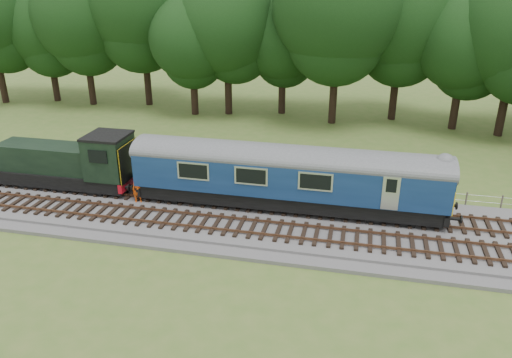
# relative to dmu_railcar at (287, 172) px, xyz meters

# --- Properties ---
(ground) EXTENTS (120.00, 120.00, 0.00)m
(ground) POSITION_rel_dmu_railcar_xyz_m (-3.45, -1.40, -2.61)
(ground) COLOR #476A27
(ground) RESTS_ON ground
(ballast) EXTENTS (70.00, 7.00, 0.35)m
(ballast) POSITION_rel_dmu_railcar_xyz_m (-3.45, -1.40, -2.43)
(ballast) COLOR #4C4C4F
(ballast) RESTS_ON ground
(track_north) EXTENTS (67.20, 2.40, 0.21)m
(track_north) POSITION_rel_dmu_railcar_xyz_m (-3.45, -0.00, -2.19)
(track_north) COLOR black
(track_north) RESTS_ON ballast
(track_south) EXTENTS (67.20, 2.40, 0.21)m
(track_south) POSITION_rel_dmu_railcar_xyz_m (-3.45, -3.00, -2.19)
(track_south) COLOR black
(track_south) RESTS_ON ballast
(fence) EXTENTS (64.00, 0.12, 1.00)m
(fence) POSITION_rel_dmu_railcar_xyz_m (-3.45, 3.10, -2.61)
(fence) COLOR #6B6054
(fence) RESTS_ON ground
(tree_line) EXTENTS (70.00, 8.00, 18.00)m
(tree_line) POSITION_rel_dmu_railcar_xyz_m (-3.45, 20.60, -2.61)
(tree_line) COLOR black
(tree_line) RESTS_ON ground
(dmu_railcar) EXTENTS (18.05, 2.86, 3.88)m
(dmu_railcar) POSITION_rel_dmu_railcar_xyz_m (0.00, 0.00, 0.00)
(dmu_railcar) COLOR black
(dmu_railcar) RESTS_ON ground
(shunter_loco) EXTENTS (8.91, 2.60, 3.38)m
(shunter_loco) POSITION_rel_dmu_railcar_xyz_m (-13.93, 0.00, -0.63)
(shunter_loco) COLOR black
(shunter_loco) RESTS_ON ground
(worker) EXTENTS (0.71, 0.59, 1.66)m
(worker) POSITION_rel_dmu_railcar_xyz_m (-8.89, -1.21, -1.43)
(worker) COLOR #F9540D
(worker) RESTS_ON ballast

